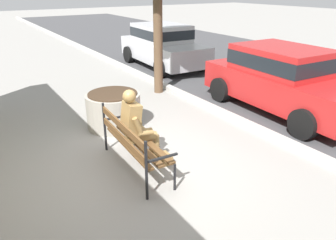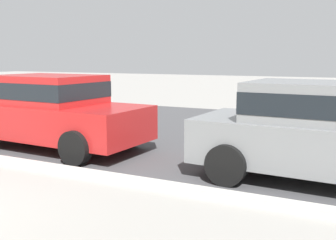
% 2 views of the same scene
% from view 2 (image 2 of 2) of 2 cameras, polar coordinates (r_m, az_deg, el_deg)
% --- Properties ---
extents(street_surface, '(60.00, 9.00, 0.01)m').
position_cam_2_polar(street_surface, '(11.25, -3.38, -0.94)').
color(street_surface, '#424244').
rests_on(street_surface, ground).
extents(curb_stone, '(60.00, 0.20, 0.12)m').
position_cam_2_polar(curb_stone, '(7.69, -20.81, -5.71)').
color(curb_stone, '#B2AFA8').
rests_on(curb_stone, ground).
extents(parked_car_red, '(4.17, 2.06, 1.56)m').
position_cam_2_polar(parked_car_red, '(8.83, -16.25, 1.50)').
color(parked_car_red, '#B21E1E').
rests_on(parked_car_red, ground).
extents(parked_car_grey, '(4.17, 2.06, 1.56)m').
position_cam_2_polar(parked_car_grey, '(6.52, 21.69, -1.28)').
color(parked_car_grey, slate).
rests_on(parked_car_grey, ground).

